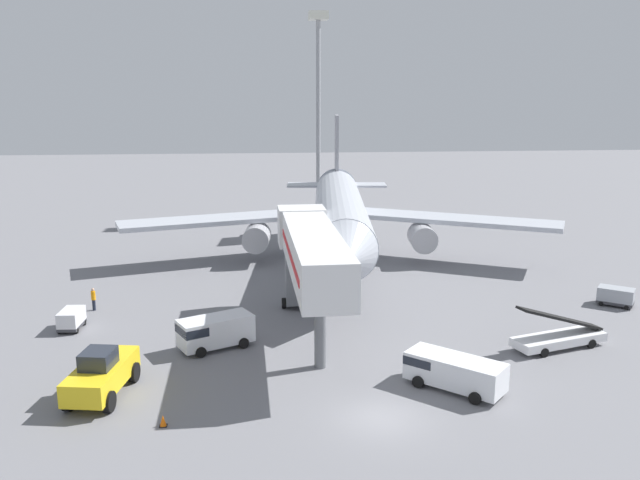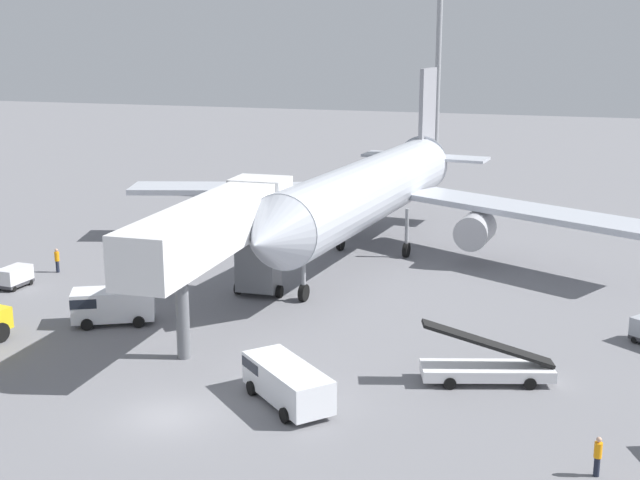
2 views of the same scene
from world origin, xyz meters
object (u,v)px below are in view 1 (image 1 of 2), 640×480
(jet_bridge, at_px, (310,252))
(service_van_near_left, at_px, (452,370))
(apron_light_mast, at_px, (318,77))
(safety_cone_alpha, at_px, (163,421))
(ground_crew_worker_foreground, at_px, (93,299))
(baggage_cart_far_right, at_px, (71,319))
(pushback_tug, at_px, (101,374))
(service_van_mid_right, at_px, (214,331))
(airplane_at_gate, at_px, (340,213))
(belt_loader_truck, at_px, (559,336))
(baggage_cart_rear_left, at_px, (616,296))

(jet_bridge, xyz_separation_m, service_van_near_left, (7.04, -8.96, -4.65))
(apron_light_mast, bearing_deg, safety_cone_alpha, -103.16)
(ground_crew_worker_foreground, bearing_deg, baggage_cart_far_right, -97.89)
(service_van_near_left, bearing_deg, pushback_tug, 177.07)
(service_van_mid_right, distance_m, safety_cone_alpha, 10.14)
(service_van_near_left, bearing_deg, apron_light_mast, 92.65)
(safety_cone_alpha, xyz_separation_m, apron_light_mast, (12.84, 54.91, 17.57))
(pushback_tug, bearing_deg, baggage_cart_far_right, 112.48)
(service_van_near_left, height_order, apron_light_mast, apron_light_mast)
(ground_crew_worker_foreground, xyz_separation_m, apron_light_mast, (20.35, 36.57, 16.95))
(service_van_mid_right, bearing_deg, jet_bridge, 15.82)
(airplane_at_gate, bearing_deg, ground_crew_worker_foreground, -150.32)
(ground_crew_worker_foreground, bearing_deg, pushback_tug, -75.31)
(jet_bridge, bearing_deg, belt_loader_truck, -13.99)
(belt_loader_truck, distance_m, apron_light_mast, 51.25)
(airplane_at_gate, xyz_separation_m, safety_cone_alpha, (-12.46, -29.72, -4.74))
(baggage_cart_rear_left, bearing_deg, service_van_near_left, -142.37)
(service_van_mid_right, height_order, baggage_cart_far_right, service_van_mid_right)
(jet_bridge, height_order, apron_light_mast, apron_light_mast)
(baggage_cart_far_right, bearing_deg, safety_cone_alpha, -60.59)
(pushback_tug, height_order, ground_crew_worker_foreground, pushback_tug)
(service_van_mid_right, height_order, baggage_cart_rear_left, service_van_mid_right)
(baggage_cart_far_right, relative_size, safety_cone_alpha, 4.08)
(pushback_tug, bearing_deg, belt_loader_truck, 8.54)
(jet_bridge, relative_size, baggage_cart_far_right, 7.53)
(jet_bridge, relative_size, service_van_near_left, 3.38)
(safety_cone_alpha, bearing_deg, jet_bridge, 54.98)
(airplane_at_gate, height_order, service_van_mid_right, airplane_at_gate)
(belt_loader_truck, xyz_separation_m, apron_light_mast, (-10.91, 47.06, 17.11))
(ground_crew_worker_foreground, xyz_separation_m, safety_cone_alpha, (7.52, -18.33, -0.63))
(service_van_near_left, distance_m, apron_light_mast, 54.85)
(ground_crew_worker_foreground, relative_size, safety_cone_alpha, 2.95)
(service_van_near_left, relative_size, safety_cone_alpha, 9.10)
(belt_loader_truck, bearing_deg, service_van_near_left, -149.09)
(airplane_at_gate, relative_size, jet_bridge, 2.32)
(pushback_tug, distance_m, ground_crew_worker_foreground, 15.11)
(jet_bridge, bearing_deg, baggage_cart_far_right, 170.91)
(jet_bridge, xyz_separation_m, safety_cone_alpha, (-8.21, -11.72, -5.43))
(jet_bridge, distance_m, belt_loader_truck, 16.77)
(jet_bridge, distance_m, service_van_near_left, 12.31)
(baggage_cart_rear_left, height_order, baggage_cart_far_right, baggage_cart_rear_left)
(pushback_tug, relative_size, baggage_cart_far_right, 2.45)
(ground_crew_worker_foreground, relative_size, apron_light_mast, 0.07)
(jet_bridge, bearing_deg, pushback_tug, -146.10)
(service_van_mid_right, bearing_deg, baggage_cart_far_right, 156.15)
(airplane_at_gate, distance_m, service_van_mid_right, 22.77)
(service_van_mid_right, distance_m, baggage_cart_rear_left, 30.60)
(service_van_near_left, height_order, baggage_cart_rear_left, service_van_near_left)
(baggage_cart_rear_left, bearing_deg, pushback_tug, -161.53)
(baggage_cart_rear_left, distance_m, apron_light_mast, 46.91)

